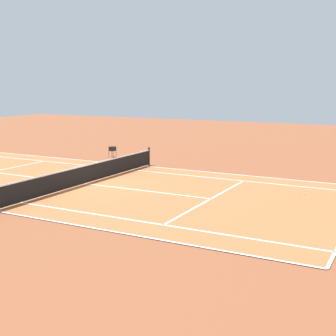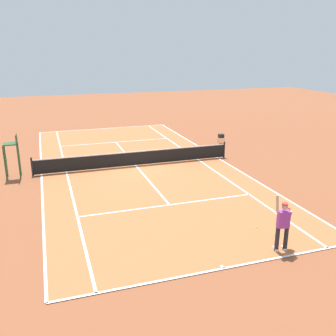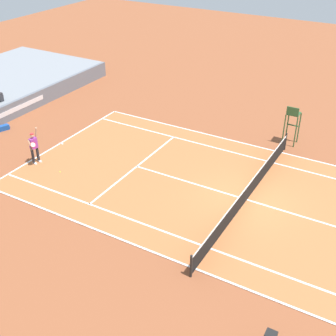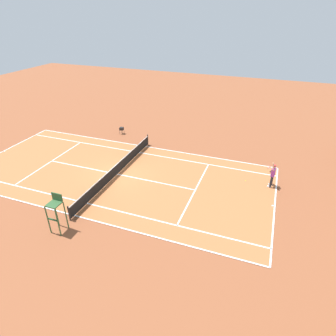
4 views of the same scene
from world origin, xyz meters
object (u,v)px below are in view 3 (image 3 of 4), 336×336
object	(u,v)px
tennis_player	(34,147)
umpire_chair	(293,120)
tennis_ball	(60,172)
ball_hopper	(271,336)
equipment_bag	(2,128)

from	to	relation	value
tennis_player	umpire_chair	xyz separation A→B (m)	(9.28, -11.46, 0.56)
tennis_ball	ball_hopper	world-z (taller)	ball_hopper
tennis_ball	umpire_chair	bearing A→B (deg)	-45.75
equipment_bag	tennis_player	bearing A→B (deg)	-112.01
tennis_player	equipment_bag	world-z (taller)	tennis_player
tennis_player	tennis_ball	xyz separation A→B (m)	(-0.12, -1.81, -0.96)
equipment_bag	ball_hopper	world-z (taller)	ball_hopper
umpire_chair	ball_hopper	distance (m)	14.87
tennis_player	equipment_bag	bearing A→B (deg)	67.99
tennis_player	ball_hopper	size ratio (longest dim) A/B	2.98
tennis_ball	umpire_chair	xyz separation A→B (m)	(9.40, -9.65, 1.52)
tennis_player	tennis_ball	distance (m)	2.05
tennis_ball	equipment_bag	world-z (taller)	equipment_bag
tennis_ball	tennis_player	bearing A→B (deg)	86.12
umpire_chair	ball_hopper	size ratio (longest dim) A/B	3.49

